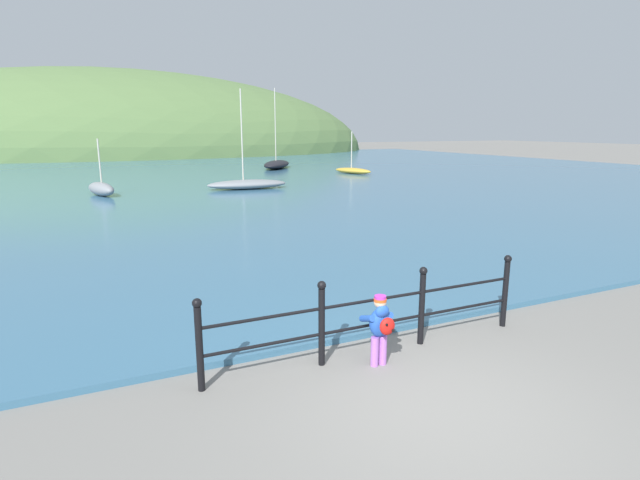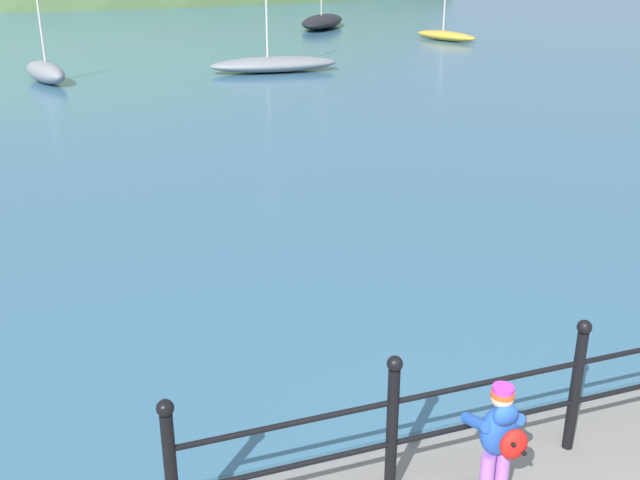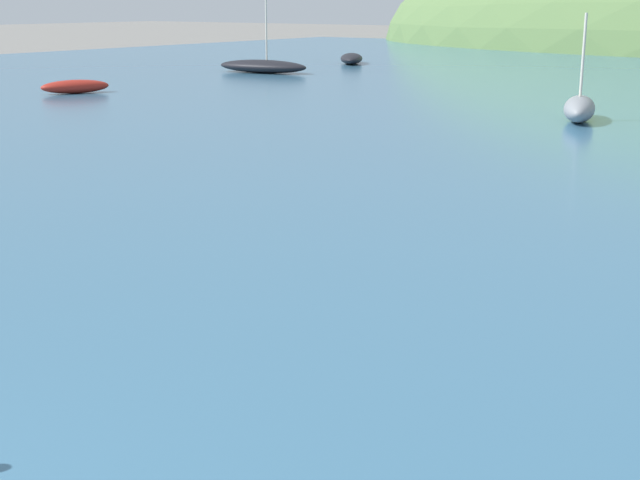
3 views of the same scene
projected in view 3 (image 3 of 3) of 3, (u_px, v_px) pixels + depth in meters
name	position (u px, v px, depth m)	size (l,w,h in m)	color
boat_far_right	(263.00, 66.00, 37.21)	(4.30, 1.89, 5.11)	black
boat_green_fishing	(579.00, 108.00, 22.16)	(1.51, 2.62, 2.63)	gray
boat_red_dinghy	(75.00, 87.00, 28.93)	(1.60, 2.29, 0.44)	maroon
boat_white_sailboat	(351.00, 58.00, 42.61)	(2.64, 3.28, 0.50)	black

